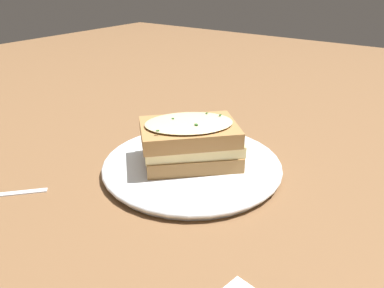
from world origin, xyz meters
The scene contains 3 objects.
ground_plane centered at (0.00, 0.00, 0.00)m, with size 2.40×2.40×0.00m, color brown.
dinner_plate centered at (0.01, -0.01, 0.01)m, with size 0.27×0.27×0.01m.
sandwich centered at (0.01, -0.01, 0.05)m, with size 0.17×0.16×0.07m.
Camera 1 is at (-0.39, -0.30, 0.28)m, focal length 35.00 mm.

